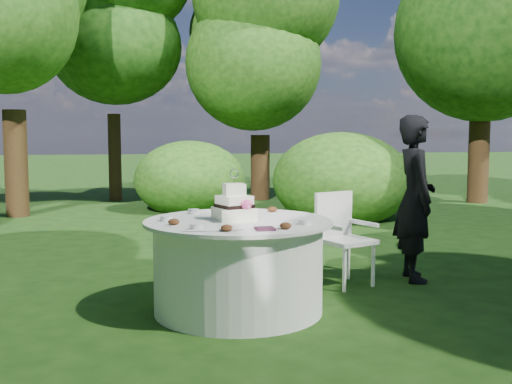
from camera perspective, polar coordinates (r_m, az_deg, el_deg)
ground at (r=5.13m, az=-1.68°, el=-11.23°), size 80.00×80.00×0.00m
napkins at (r=4.44m, az=0.86°, el=-3.52°), size 0.14×0.14×0.02m
feather_plume at (r=4.43m, az=-4.03°, el=-3.61°), size 0.48×0.07×0.01m
guest at (r=6.23m, az=14.90°, el=-0.57°), size 0.50×0.67×1.67m
table at (r=5.03m, az=-1.69°, el=-6.99°), size 1.56×1.56×0.77m
cake at (r=4.95m, az=-2.06°, el=-1.36°), size 0.36×0.36×0.43m
chair at (r=5.97m, az=8.11°, el=-3.75°), size 0.58×0.58×0.90m
votives at (r=4.87m, az=-4.00°, el=-2.60°), size 1.16×0.98×0.04m
petal_cups at (r=4.75m, az=-1.47°, el=-2.73°), size 1.02×1.09×0.05m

